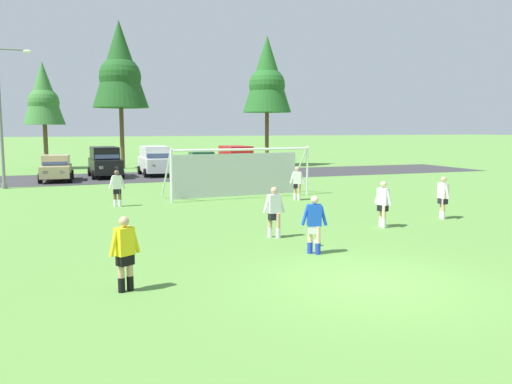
{
  "coord_description": "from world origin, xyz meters",
  "views": [
    {
      "loc": [
        -6.3,
        -9.91,
        3.5
      ],
      "look_at": [
        0.3,
        8.54,
        1.08
      ],
      "focal_mm": 36.48,
      "sensor_mm": 36.0,
      "label": 1
    }
  ],
  "objects": [
    {
      "name": "ground_plane",
      "position": [
        0.0,
        15.0,
        0.0
      ],
      "size": [
        400.0,
        400.0,
        0.0
      ],
      "primitive_type": "plane",
      "color": "#598C3D"
    },
    {
      "name": "parking_lot_strip",
      "position": [
        0.0,
        27.92,
        0.0
      ],
      "size": [
        52.0,
        8.4,
        0.01
      ],
      "primitive_type": "cube",
      "color": "#333335",
      "rests_on": "ground"
    },
    {
      "name": "soccer_ball",
      "position": [
        0.56,
        3.8,
        0.11
      ],
      "size": [
        0.22,
        0.22,
        0.22
      ],
      "color": "white",
      "rests_on": "ground"
    },
    {
      "name": "soccer_goal",
      "position": [
        1.71,
        15.33,
        1.29
      ],
      "size": [
        7.55,
        2.57,
        2.57
      ],
      "color": "white",
      "rests_on": "ground"
    },
    {
      "name": "referee",
      "position": [
        -5.28,
        1.27,
        0.82
      ],
      "size": [
        0.71,
        0.4,
        1.64
      ],
      "color": "tan",
      "rests_on": "ground"
    },
    {
      "name": "player_striker_near",
      "position": [
        4.07,
        13.11,
        0.82
      ],
      "size": [
        0.66,
        0.48,
        1.64
      ],
      "color": "tan",
      "rests_on": "ground"
    },
    {
      "name": "player_midfield_center",
      "position": [
        0.01,
        2.94,
        0.82
      ],
      "size": [
        0.71,
        0.36,
        1.64
      ],
      "color": "beige",
      "rests_on": "ground"
    },
    {
      "name": "player_defender_far",
      "position": [
        -4.38,
        13.85,
        0.82
      ],
      "size": [
        0.73,
        0.24,
        1.64
      ],
      "color": "brown",
      "rests_on": "ground"
    },
    {
      "name": "player_winger_left",
      "position": [
        -0.23,
        5.33,
        0.82
      ],
      "size": [
        0.73,
        0.35,
        1.64
      ],
      "color": "tan",
      "rests_on": "ground"
    },
    {
      "name": "player_winger_right",
      "position": [
        4.04,
        5.67,
        0.82
      ],
      "size": [
        0.38,
        0.73,
        1.64
      ],
      "color": "beige",
      "rests_on": "ground"
    },
    {
      "name": "player_trailing_back",
      "position": [
        7.21,
        6.39,
        0.82
      ],
      "size": [
        0.26,
        0.74,
        1.64
      ],
      "color": "tan",
      "rests_on": "ground"
    },
    {
      "name": "parked_car_slot_far_left",
      "position": [
        -7.19,
        26.84,
        0.88
      ],
      "size": [
        2.17,
        4.27,
        1.72
      ],
      "color": "tan",
      "rests_on": "ground"
    },
    {
      "name": "parked_car_slot_left",
      "position": [
        -3.98,
        28.5,
        1.11
      ],
      "size": [
        2.32,
        4.7,
        2.16
      ],
      "color": "black",
      "rests_on": "ground"
    },
    {
      "name": "parked_car_slot_center_left",
      "position": [
        -0.37,
        28.89,
        1.11
      ],
      "size": [
        2.22,
        4.64,
        2.16
      ],
      "color": "silver",
      "rests_on": "ground"
    },
    {
      "name": "parked_car_slot_center",
      "position": [
        3.08,
        28.55,
        0.88
      ],
      "size": [
        2.26,
        4.32,
        1.72
      ],
      "color": "#194C2D",
      "rests_on": "ground"
    },
    {
      "name": "parked_car_slot_center_right",
      "position": [
        5.45,
        27.32,
        1.11
      ],
      "size": [
        2.26,
        4.67,
        2.16
      ],
      "color": "red",
      "rests_on": "ground"
    },
    {
      "name": "tree_left_edge",
      "position": [
        -8.22,
        38.19,
        6.24
      ],
      "size": [
        3.41,
        3.41,
        9.09
      ],
      "color": "brown",
      "rests_on": "ground"
    },
    {
      "name": "tree_mid_left",
      "position": [
        -2.01,
        36.36,
        8.63
      ],
      "size": [
        4.71,
        4.71,
        12.55
      ],
      "color": "brown",
      "rests_on": "ground"
    },
    {
      "name": "tree_center_back",
      "position": [
        10.93,
        35.25,
        8.14
      ],
      "size": [
        4.44,
        4.44,
        11.83
      ],
      "color": "brown",
      "rests_on": "ground"
    },
    {
      "name": "street_lamp",
      "position": [
        -9.8,
        23.21,
        4.15
      ],
      "size": [
        2.0,
        0.32,
        8.03
      ],
      "color": "slate",
      "rests_on": "ground"
    }
  ]
}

